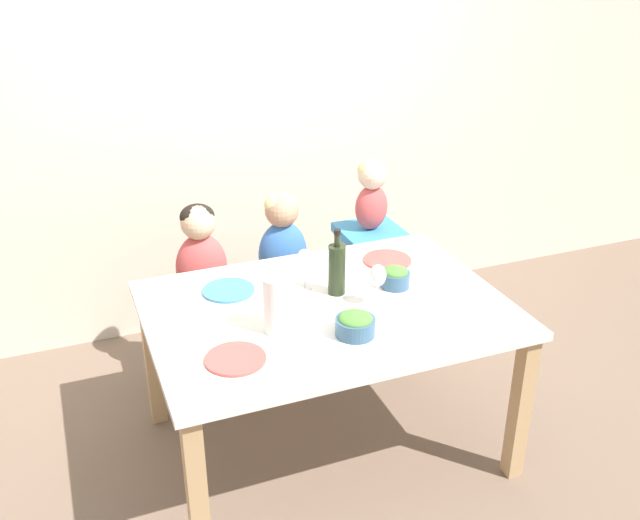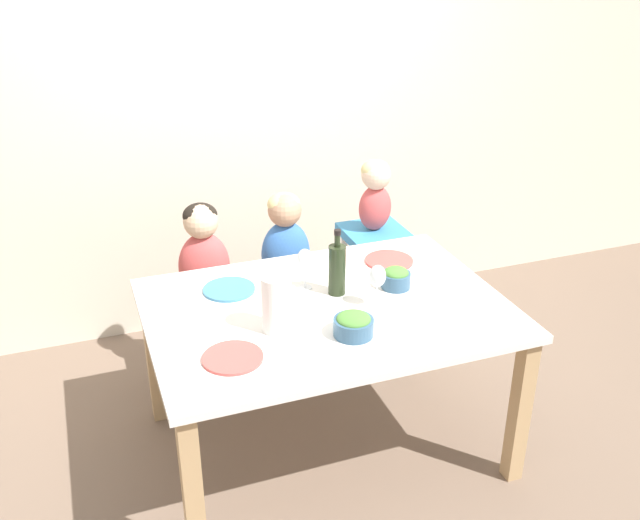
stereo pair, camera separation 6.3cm
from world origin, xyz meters
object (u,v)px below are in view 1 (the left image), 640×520
(chair_right_highchair, at_px, (370,256))
(dinner_plate_back_right, at_px, (387,260))
(dinner_plate_back_left, at_px, (228,290))
(wine_bottle, at_px, (337,268))
(person_child_center, at_px, (282,238))
(wine_glass_far, at_px, (304,260))
(dinner_plate_front_left, at_px, (235,359))
(chair_far_center, at_px, (284,297))
(person_baby_right, at_px, (372,189))
(chair_far_left, at_px, (205,311))
(salad_bowl_large, at_px, (355,324))
(salad_bowl_small, at_px, (395,277))
(person_child_left, at_px, (200,251))
(paper_towel_roll, at_px, (278,304))
(wine_glass_near, at_px, (378,276))

(chair_right_highchair, xyz_separation_m, dinner_plate_back_right, (-0.13, -0.46, 0.20))
(dinner_plate_back_left, bearing_deg, dinner_plate_back_right, 1.57)
(wine_bottle, bearing_deg, person_child_center, 92.26)
(chair_right_highchair, distance_m, wine_glass_far, 0.89)
(person_child_center, distance_m, dinner_plate_front_left, 1.15)
(wine_bottle, bearing_deg, chair_far_center, 92.27)
(wine_glass_far, bearing_deg, person_baby_right, 44.05)
(chair_far_left, xyz_separation_m, person_baby_right, (0.93, 0.00, 0.55))
(salad_bowl_large, height_order, dinner_plate_back_right, salad_bowl_large)
(dinner_plate_back_left, bearing_deg, dinner_plate_front_left, -102.14)
(dinner_plate_front_left, bearing_deg, chair_far_left, 84.49)
(salad_bowl_large, height_order, dinner_plate_front_left, salad_bowl_large)
(person_child_center, bearing_deg, chair_far_left, -179.81)
(person_child_center, relative_size, salad_bowl_small, 3.88)
(person_child_left, height_order, dinner_plate_front_left, person_child_left)
(salad_bowl_small, bearing_deg, chair_right_highchair, 73.22)
(salad_bowl_large, xyz_separation_m, salad_bowl_small, (0.33, 0.31, 0.00))
(person_child_left, xyz_separation_m, dinner_plate_back_left, (0.02, -0.48, 0.01))
(chair_right_highchair, relative_size, person_child_center, 1.39)
(person_baby_right, bearing_deg, wine_bottle, -125.64)
(wine_glass_far, bearing_deg, chair_far_left, 120.91)
(person_child_left, height_order, dinner_plate_back_right, person_child_left)
(dinner_plate_back_right, bearing_deg, dinner_plate_back_left, -178.43)
(dinner_plate_back_left, bearing_deg, person_baby_right, 27.63)
(dinner_plate_back_right, bearing_deg, chair_right_highchair, 74.38)
(paper_towel_roll, distance_m, wine_glass_far, 0.37)
(wine_glass_far, bearing_deg, wine_bottle, -39.09)
(wine_bottle, distance_m, wine_glass_far, 0.15)
(person_child_center, bearing_deg, wine_glass_near, -80.20)
(salad_bowl_small, height_order, dinner_plate_back_right, salad_bowl_small)
(dinner_plate_back_right, bearing_deg, salad_bowl_small, -108.90)
(wine_glass_far, xyz_separation_m, dinner_plate_back_right, (0.46, 0.11, -0.13))
(paper_towel_roll, bearing_deg, chair_far_center, 70.39)
(chair_right_highchair, distance_m, salad_bowl_large, 1.17)
(chair_far_left, xyz_separation_m, salad_bowl_small, (0.72, -0.70, 0.40))
(salad_bowl_large, bearing_deg, chair_far_center, 87.76)
(wine_glass_near, bearing_deg, dinner_plate_back_left, 147.83)
(person_baby_right, height_order, wine_glass_far, person_baby_right)
(salad_bowl_large, bearing_deg, paper_towel_roll, 152.21)
(person_baby_right, distance_m, dinner_plate_front_left, 1.46)
(chair_far_left, height_order, chair_right_highchair, chair_right_highchair)
(wine_bottle, distance_m, salad_bowl_small, 0.28)
(person_child_left, xyz_separation_m, wine_glass_near, (0.57, -0.83, 0.14))
(dinner_plate_front_left, height_order, dinner_plate_back_right, same)
(person_child_left, relative_size, dinner_plate_back_right, 2.21)
(wine_glass_far, distance_m, dinner_plate_front_left, 0.64)
(paper_towel_roll, xyz_separation_m, wine_glass_near, (0.45, 0.04, 0.02))
(person_baby_right, height_order, wine_glass_near, person_baby_right)
(chair_far_center, xyz_separation_m, person_baby_right, (0.50, 0.00, 0.55))
(chair_far_center, xyz_separation_m, dinner_plate_back_left, (-0.41, -0.48, 0.36))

